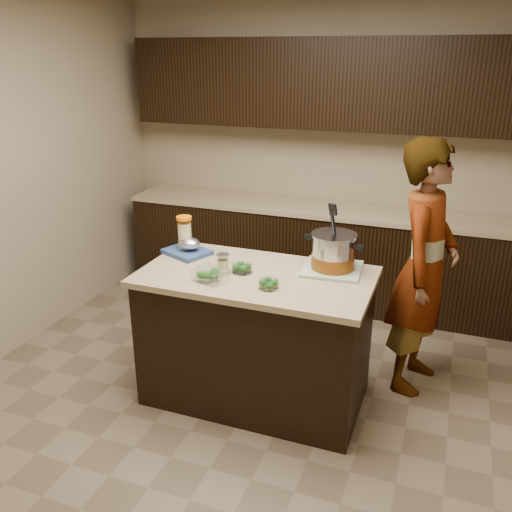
{
  "coord_description": "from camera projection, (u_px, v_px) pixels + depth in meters",
  "views": [
    {
      "loc": [
        1.1,
        -2.94,
        2.21
      ],
      "look_at": [
        0.0,
        0.0,
        1.02
      ],
      "focal_mm": 38.0,
      "sensor_mm": 36.0,
      "label": 1
    }
  ],
  "objects": [
    {
      "name": "mason_jar",
      "position": [
        223.0,
        264.0,
        3.4
      ],
      "size": [
        0.09,
        0.09,
        0.13
      ],
      "rotation": [
        0.0,
        0.0,
        -0.05
      ],
      "color": "#D2CA80",
      "rests_on": "island"
    },
    {
      "name": "broccoli_tub_rect",
      "position": [
        210.0,
        275.0,
        3.29
      ],
      "size": [
        0.24,
        0.2,
        0.07
      ],
      "rotation": [
        0.0,
        0.0,
        -0.3
      ],
      "color": "silver",
      "rests_on": "island"
    },
    {
      "name": "room_shell",
      "position": [
        256.0,
        143.0,
        3.11
      ],
      "size": [
        4.04,
        4.04,
        2.72
      ],
      "color": "tan",
      "rests_on": "ground"
    },
    {
      "name": "island",
      "position": [
        256.0,
        337.0,
        3.56
      ],
      "size": [
        1.46,
        0.81,
        0.9
      ],
      "color": "black",
      "rests_on": "ground"
    },
    {
      "name": "lemonade_pitcher",
      "position": [
        185.0,
        236.0,
        3.73
      ],
      "size": [
        0.11,
        0.11,
        0.25
      ],
      "rotation": [
        0.0,
        0.0,
        0.07
      ],
      "color": "#D2CA80",
      "rests_on": "island"
    },
    {
      "name": "broccoli_tub_right",
      "position": [
        269.0,
        284.0,
        3.19
      ],
      "size": [
        0.14,
        0.14,
        0.06
      ],
      "rotation": [
        0.0,
        0.0,
        0.19
      ],
      "color": "silver",
      "rests_on": "island"
    },
    {
      "name": "person",
      "position": [
        424.0,
        269.0,
        3.59
      ],
      "size": [
        0.53,
        0.7,
        1.72
      ],
      "primitive_type": "imported",
      "rotation": [
        0.0,
        0.0,
        1.38
      ],
      "color": "gray",
      "rests_on": "ground"
    },
    {
      "name": "dish_towel",
      "position": [
        332.0,
        269.0,
        3.45
      ],
      "size": [
        0.39,
        0.39,
        0.02
      ],
      "primitive_type": "cube",
      "rotation": [
        0.0,
        0.0,
        0.08
      ],
      "color": "#577D54",
      "rests_on": "island"
    },
    {
      "name": "broccoli_tub_left",
      "position": [
        242.0,
        268.0,
        3.41
      ],
      "size": [
        0.16,
        0.16,
        0.06
      ],
      "rotation": [
        0.0,
        0.0,
        0.3
      ],
      "color": "silver",
      "rests_on": "island"
    },
    {
      "name": "back_cabinets",
      "position": [
        323.0,
        201.0,
        4.91
      ],
      "size": [
        3.6,
        0.63,
        2.33
      ],
      "color": "black",
      "rests_on": "ground"
    },
    {
      "name": "stock_pot",
      "position": [
        333.0,
        253.0,
        3.41
      ],
      "size": [
        0.4,
        0.35,
        0.41
      ],
      "rotation": [
        0.0,
        0.0,
        -0.24
      ],
      "color": "#B7B7BC",
      "rests_on": "dish_towel"
    },
    {
      "name": "ground_plane",
      "position": [
        256.0,
        395.0,
        3.72
      ],
      "size": [
        4.0,
        4.0,
        0.0
      ],
      "primitive_type": "plane",
      "color": "brown",
      "rests_on": "ground"
    },
    {
      "name": "blue_tray",
      "position": [
        188.0,
        249.0,
        3.72
      ],
      "size": [
        0.36,
        0.33,
        0.11
      ],
      "rotation": [
        0.0,
        0.0,
        -0.4
      ],
      "color": "navy",
      "rests_on": "island"
    }
  ]
}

